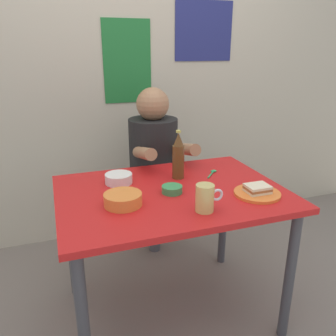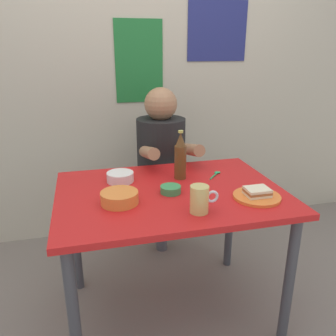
{
  "view_description": "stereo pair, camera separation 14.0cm",
  "coord_description": "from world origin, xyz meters",
  "px_view_note": "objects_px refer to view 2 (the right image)",
  "views": [
    {
      "loc": [
        -0.52,
        -1.46,
        1.41
      ],
      "look_at": [
        0.0,
        0.05,
        0.84
      ],
      "focal_mm": 36.61,
      "sensor_mm": 36.0,
      "label": 1
    },
    {
      "loc": [
        -0.39,
        -1.5,
        1.41
      ],
      "look_at": [
        0.0,
        0.05,
        0.84
      ],
      "focal_mm": 36.61,
      "sensor_mm": 36.0,
      "label": 2
    }
  ],
  "objects_px": {
    "beer_mug": "(200,199)",
    "beer_bottle": "(180,157)",
    "stool": "(161,206)",
    "person_seated": "(161,150)",
    "soup_bowl_orange": "(119,197)",
    "sandwich": "(257,192)",
    "plate_orange": "(257,197)",
    "dining_table": "(170,208)"
  },
  "relations": [
    {
      "from": "beer_mug",
      "to": "beer_bottle",
      "type": "relative_size",
      "value": 0.48
    },
    {
      "from": "stool",
      "to": "beer_mug",
      "type": "distance_m",
      "value": 1.0
    },
    {
      "from": "person_seated",
      "to": "soup_bowl_orange",
      "type": "distance_m",
      "value": 0.79
    },
    {
      "from": "person_seated",
      "to": "sandwich",
      "type": "relative_size",
      "value": 6.54
    },
    {
      "from": "beer_mug",
      "to": "plate_orange",
      "type": "bearing_deg",
      "value": 13.2
    },
    {
      "from": "person_seated",
      "to": "beer_mug",
      "type": "distance_m",
      "value": 0.88
    },
    {
      "from": "person_seated",
      "to": "soup_bowl_orange",
      "type": "relative_size",
      "value": 4.23
    },
    {
      "from": "plate_orange",
      "to": "stool",
      "type": "bearing_deg",
      "value": 108.38
    },
    {
      "from": "plate_orange",
      "to": "beer_bottle",
      "type": "xyz_separation_m",
      "value": [
        -0.28,
        0.34,
        0.11
      ]
    },
    {
      "from": "plate_orange",
      "to": "dining_table",
      "type": "bearing_deg",
      "value": 153.39
    },
    {
      "from": "dining_table",
      "to": "beer_bottle",
      "type": "bearing_deg",
      "value": 58.41
    },
    {
      "from": "dining_table",
      "to": "plate_orange",
      "type": "bearing_deg",
      "value": -26.61
    },
    {
      "from": "person_seated",
      "to": "sandwich",
      "type": "distance_m",
      "value": 0.85
    },
    {
      "from": "person_seated",
      "to": "beer_bottle",
      "type": "relative_size",
      "value": 2.75
    },
    {
      "from": "sandwich",
      "to": "beer_mug",
      "type": "height_order",
      "value": "beer_mug"
    },
    {
      "from": "stool",
      "to": "sandwich",
      "type": "relative_size",
      "value": 4.09
    },
    {
      "from": "plate_orange",
      "to": "beer_mug",
      "type": "distance_m",
      "value": 0.32
    },
    {
      "from": "stool",
      "to": "soup_bowl_orange",
      "type": "bearing_deg",
      "value": -116.49
    },
    {
      "from": "stool",
      "to": "beer_bottle",
      "type": "distance_m",
      "value": 0.7
    },
    {
      "from": "dining_table",
      "to": "beer_bottle",
      "type": "height_order",
      "value": "beer_bottle"
    },
    {
      "from": "sandwich",
      "to": "soup_bowl_orange",
      "type": "relative_size",
      "value": 0.65
    },
    {
      "from": "beer_bottle",
      "to": "stool",
      "type": "bearing_deg",
      "value": 89.35
    },
    {
      "from": "beer_bottle",
      "to": "beer_mug",
      "type": "bearing_deg",
      "value": -94.27
    },
    {
      "from": "stool",
      "to": "beer_bottle",
      "type": "bearing_deg",
      "value": -90.65
    },
    {
      "from": "soup_bowl_orange",
      "to": "person_seated",
      "type": "bearing_deg",
      "value": 63.14
    },
    {
      "from": "person_seated",
      "to": "beer_mug",
      "type": "relative_size",
      "value": 5.71
    },
    {
      "from": "dining_table",
      "to": "person_seated",
      "type": "bearing_deg",
      "value": 81.01
    },
    {
      "from": "plate_orange",
      "to": "soup_bowl_orange",
      "type": "relative_size",
      "value": 1.29
    },
    {
      "from": "person_seated",
      "to": "beer_mug",
      "type": "bearing_deg",
      "value": -92.34
    },
    {
      "from": "stool",
      "to": "person_seated",
      "type": "bearing_deg",
      "value": -90.0
    },
    {
      "from": "beer_bottle",
      "to": "soup_bowl_orange",
      "type": "distance_m",
      "value": 0.43
    },
    {
      "from": "stool",
      "to": "beer_bottle",
      "type": "xyz_separation_m",
      "value": [
        -0.01,
        -0.48,
        0.51
      ]
    },
    {
      "from": "beer_mug",
      "to": "soup_bowl_orange",
      "type": "distance_m",
      "value": 0.36
    },
    {
      "from": "plate_orange",
      "to": "beer_mug",
      "type": "xyz_separation_m",
      "value": [
        -0.31,
        -0.07,
        0.05
      ]
    },
    {
      "from": "stool",
      "to": "sandwich",
      "type": "xyz_separation_m",
      "value": [
        0.27,
        -0.81,
        0.42
      ]
    },
    {
      "from": "sandwich",
      "to": "soup_bowl_orange",
      "type": "distance_m",
      "value": 0.64
    },
    {
      "from": "person_seated",
      "to": "beer_bottle",
      "type": "xyz_separation_m",
      "value": [
        -0.01,
        -0.47,
        0.09
      ]
    },
    {
      "from": "sandwich",
      "to": "soup_bowl_orange",
      "type": "height_order",
      "value": "soup_bowl_orange"
    },
    {
      "from": "sandwich",
      "to": "plate_orange",
      "type": "bearing_deg",
      "value": -90.0
    },
    {
      "from": "person_seated",
      "to": "soup_bowl_orange",
      "type": "bearing_deg",
      "value": -116.86
    },
    {
      "from": "stool",
      "to": "sandwich",
      "type": "height_order",
      "value": "sandwich"
    },
    {
      "from": "dining_table",
      "to": "stool",
      "type": "distance_m",
      "value": 0.7
    }
  ]
}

